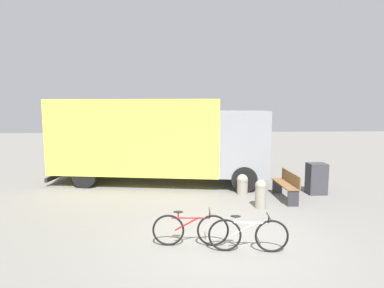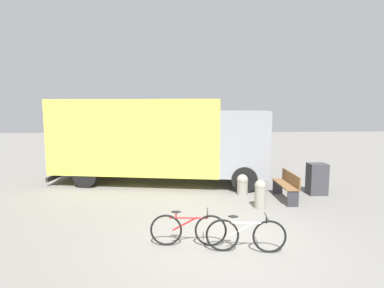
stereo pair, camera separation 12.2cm
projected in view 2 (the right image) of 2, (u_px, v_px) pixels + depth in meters
ground_plane at (221, 242)px, 6.72m from camera, size 60.00×60.00×0.00m
delivery_truck at (157, 138)px, 11.86m from camera, size 8.61×3.61×3.29m
park_bench at (287, 184)px, 9.74m from camera, size 0.42×1.55×0.90m
bicycle_near at (188, 229)px, 6.48m from camera, size 1.67×0.44×0.79m
bicycle_middle at (246, 235)px, 6.20m from camera, size 1.66×0.44×0.79m
bollard_near_bench at (260, 193)px, 8.90m from camera, size 0.34×0.34×0.86m
bollard_far_bench at (242, 184)px, 10.37m from camera, size 0.39×0.39×0.70m
utility_box at (317, 179)px, 10.34m from camera, size 0.62×0.49×1.08m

